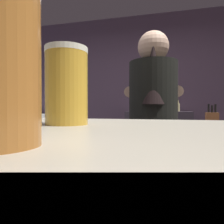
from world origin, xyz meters
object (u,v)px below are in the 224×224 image
(knife_block, at_px, (212,123))
(bartender, at_px, (153,130))
(bottle_soy, at_px, (156,105))
(mini_fridge, at_px, (25,143))
(pint_glass_near, at_px, (67,86))
(mixing_bowl, at_px, (109,131))
(chefs_knife, at_px, (188,135))
(bottle_vinegar, at_px, (178,107))

(knife_block, bearing_deg, bartender, -134.36)
(bartender, height_order, bottle_soy, bartender)
(mini_fridge, bearing_deg, pint_glass_near, -51.64)
(mini_fridge, relative_size, bartender, 0.61)
(knife_block, relative_size, mixing_bowl, 1.53)
(knife_block, distance_m, bottle_soy, 1.40)
(mini_fridge, bearing_deg, chefs_knife, -25.45)
(bartender, xyz_separation_m, mixing_bowl, (-0.43, 0.39, -0.06))
(bartender, distance_m, mixing_bowl, 0.58)
(knife_block, height_order, chefs_knife, knife_block)
(mixing_bowl, bearing_deg, bottle_soy, 74.68)
(chefs_knife, distance_m, bottle_vinegar, 1.47)
(knife_block, height_order, pint_glass_near, pint_glass_near)
(mixing_bowl, height_order, pint_glass_near, pint_glass_near)
(knife_block, bearing_deg, bottle_vinegar, 98.53)
(knife_block, xyz_separation_m, chefs_knife, (-0.21, -0.10, -0.10))
(pint_glass_near, bearing_deg, mixing_bowl, 101.94)
(pint_glass_near, distance_m, bottle_vinegar, 3.01)
(bartender, bearing_deg, knife_block, -47.07)
(bartender, height_order, chefs_knife, bartender)
(mini_fridge, xyz_separation_m, bartender, (2.29, -1.63, 0.45))
(mini_fridge, bearing_deg, knife_block, -22.02)
(chefs_knife, bearing_deg, pint_glass_near, -112.81)
(pint_glass_near, distance_m, bottle_soy, 2.92)
(pint_glass_near, bearing_deg, knife_block, 69.88)
(bartender, relative_size, pint_glass_near, 11.38)
(chefs_knife, height_order, pint_glass_near, pint_glass_near)
(chefs_knife, bearing_deg, knife_block, 16.21)
(mini_fridge, distance_m, bottle_vinegar, 2.67)
(mini_fridge, bearing_deg, mixing_bowl, -33.64)
(pint_glass_near, xyz_separation_m, bottle_vinegar, (0.40, 2.99, -0.02))
(bartender, distance_m, knife_block, 0.70)
(mixing_bowl, height_order, chefs_knife, mixing_bowl)
(bartender, bearing_deg, chefs_knife, -37.37)
(mini_fridge, distance_m, bartender, 2.85)
(chefs_knife, relative_size, pint_glass_near, 1.64)
(pint_glass_near, relative_size, bottle_soy, 0.58)
(bartender, relative_size, bottle_vinegar, 9.10)
(knife_block, height_order, bottle_vinegar, bottle_vinegar)
(mini_fridge, relative_size, bottle_soy, 4.08)
(bottle_vinegar, bearing_deg, mini_fridge, -175.01)
(mixing_bowl, distance_m, bottle_soy, 1.47)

